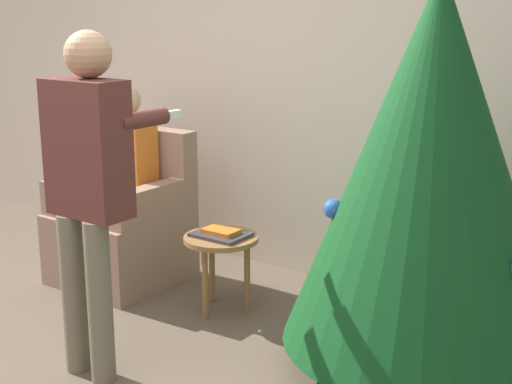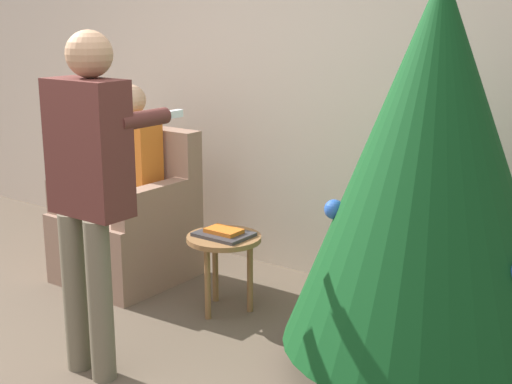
{
  "view_description": "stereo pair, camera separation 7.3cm",
  "coord_description": "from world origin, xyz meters",
  "px_view_note": "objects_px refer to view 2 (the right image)",
  "views": [
    {
      "loc": [
        2.44,
        -1.75,
        1.75
      ],
      "look_at": [
        0.58,
        0.88,
        0.93
      ],
      "focal_mm": 50.0,
      "sensor_mm": 36.0,
      "label": 1
    },
    {
      "loc": [
        2.5,
        -1.71,
        1.75
      ],
      "look_at": [
        0.58,
        0.88,
        0.93
      ],
      "focal_mm": 50.0,
      "sensor_mm": 36.0,
      "label": 2
    }
  ],
  "objects_px": {
    "side_stool": "(224,247)",
    "person_seated": "(125,174)",
    "person_standing": "(90,176)",
    "armchair": "(130,227)",
    "christmas_tree": "(432,166)"
  },
  "relations": [
    {
      "from": "person_standing",
      "to": "side_stool",
      "type": "xyz_separation_m",
      "value": [
        0.05,
        0.93,
        -0.6
      ]
    },
    {
      "from": "side_stool",
      "to": "person_seated",
      "type": "bearing_deg",
      "value": 177.44
    },
    {
      "from": "christmas_tree",
      "to": "armchair",
      "type": "relative_size",
      "value": 1.97
    },
    {
      "from": "christmas_tree",
      "to": "person_standing",
      "type": "xyz_separation_m",
      "value": [
        -1.3,
        -0.93,
        -0.05
      ]
    },
    {
      "from": "armchair",
      "to": "side_stool",
      "type": "height_order",
      "value": "armchair"
    },
    {
      "from": "person_seated",
      "to": "person_standing",
      "type": "bearing_deg",
      "value": -50.07
    },
    {
      "from": "christmas_tree",
      "to": "side_stool",
      "type": "bearing_deg",
      "value": -180.0
    },
    {
      "from": "side_stool",
      "to": "person_standing",
      "type": "bearing_deg",
      "value": -93.04
    },
    {
      "from": "christmas_tree",
      "to": "side_stool",
      "type": "relative_size",
      "value": 4.16
    },
    {
      "from": "armchair",
      "to": "side_stool",
      "type": "xyz_separation_m",
      "value": [
        0.86,
        -0.07,
        0.05
      ]
    },
    {
      "from": "christmas_tree",
      "to": "person_standing",
      "type": "relative_size",
      "value": 1.17
    },
    {
      "from": "christmas_tree",
      "to": "armchair",
      "type": "height_order",
      "value": "christmas_tree"
    },
    {
      "from": "person_standing",
      "to": "side_stool",
      "type": "distance_m",
      "value": 1.11
    },
    {
      "from": "armchair",
      "to": "christmas_tree",
      "type": "bearing_deg",
      "value": -1.78
    },
    {
      "from": "person_seated",
      "to": "side_stool",
      "type": "xyz_separation_m",
      "value": [
        0.86,
        -0.04,
        -0.32
      ]
    }
  ]
}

